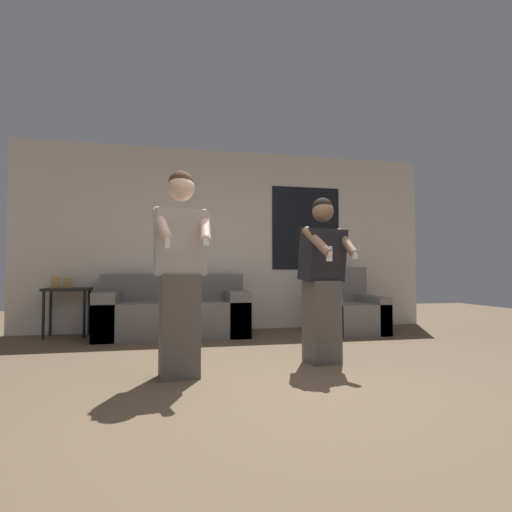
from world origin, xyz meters
name	(u,v)px	position (x,y,z in m)	size (l,w,h in m)	color
ground_plane	(299,391)	(0.00, 0.00, 0.00)	(14.00, 14.00, 0.00)	brown
wall_back	(234,240)	(0.02, 3.22, 1.35)	(6.19, 0.07, 2.70)	silver
couch	(174,313)	(-0.87, 2.75, 0.30)	(1.96, 0.86, 0.83)	slate
armchair	(346,311)	(1.56, 2.61, 0.29)	(0.89, 0.92, 0.93)	slate
side_table	(67,296)	(-2.26, 2.96, 0.55)	(0.57, 0.39, 0.80)	black
person_left	(180,271)	(-0.83, 0.56, 0.87)	(0.48, 0.52, 1.70)	#56514C
person_right	(323,279)	(0.51, 0.81, 0.79)	(0.48, 0.55, 1.57)	#56514C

